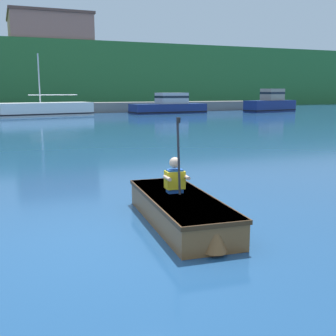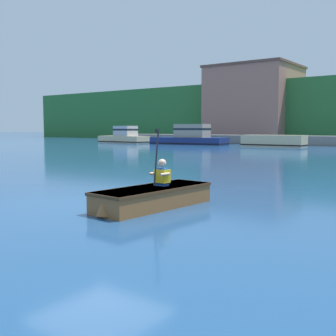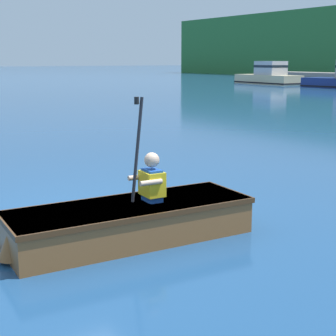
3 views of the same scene
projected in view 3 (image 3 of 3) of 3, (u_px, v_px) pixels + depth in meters
ground_plane at (60, 218)px, 6.57m from camera, size 300.00×300.00×0.00m
moored_boat_dock_east_inner at (269, 76)px, 42.40m from camera, size 6.20×2.48×1.87m
rowboat_foreground at (128, 220)px, 5.70m from camera, size 1.14×2.86×0.42m
person_paddler at (151, 179)px, 5.76m from camera, size 0.37×0.38×1.18m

